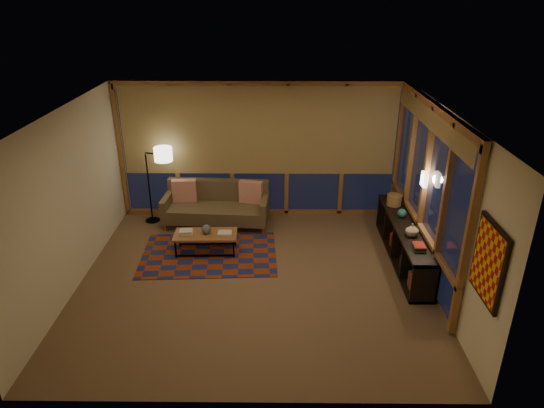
{
  "coord_description": "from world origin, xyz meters",
  "views": [
    {
      "loc": [
        0.34,
        -6.54,
        4.26
      ],
      "look_at": [
        0.27,
        0.41,
        1.14
      ],
      "focal_mm": 32.0,
      "sensor_mm": 36.0,
      "label": 1
    }
  ],
  "objects_px": {
    "sofa": "(216,205)",
    "coffee_table": "(206,243)",
    "floor_lamp": "(149,184)",
    "bookshelf": "(404,243)"
  },
  "relations": [
    {
      "from": "bookshelf",
      "to": "sofa",
      "type": "bearing_deg",
      "value": 158.53
    },
    {
      "from": "coffee_table",
      "to": "floor_lamp",
      "type": "height_order",
      "value": "floor_lamp"
    },
    {
      "from": "sofa",
      "to": "coffee_table",
      "type": "relative_size",
      "value": 1.84
    },
    {
      "from": "coffee_table",
      "to": "bookshelf",
      "type": "bearing_deg",
      "value": -5.18
    },
    {
      "from": "sofa",
      "to": "bookshelf",
      "type": "distance_m",
      "value": 3.57
    },
    {
      "from": "coffee_table",
      "to": "floor_lamp",
      "type": "xyz_separation_m",
      "value": [
        -1.24,
        1.23,
        0.6
      ]
    },
    {
      "from": "sofa",
      "to": "floor_lamp",
      "type": "relative_size",
      "value": 1.28
    },
    {
      "from": "sofa",
      "to": "coffee_table",
      "type": "distance_m",
      "value": 1.11
    },
    {
      "from": "sofa",
      "to": "bookshelf",
      "type": "relative_size",
      "value": 0.77
    },
    {
      "from": "floor_lamp",
      "to": "bookshelf",
      "type": "distance_m",
      "value": 4.87
    }
  ]
}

